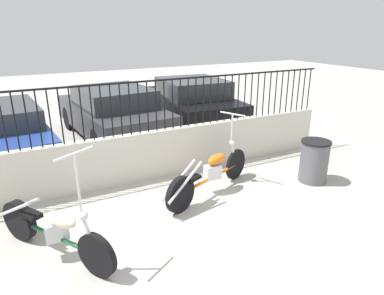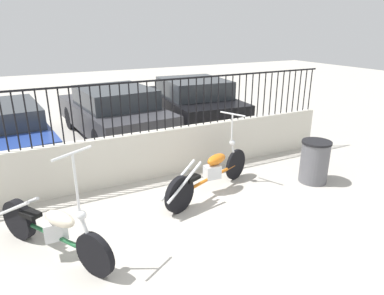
% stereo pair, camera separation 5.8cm
% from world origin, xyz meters
% --- Properties ---
extents(ground_plane, '(40.00, 40.00, 0.00)m').
position_xyz_m(ground_plane, '(0.00, 0.00, 0.00)').
color(ground_plane, '#ADA89E').
extents(low_wall, '(8.25, 0.18, 0.93)m').
position_xyz_m(low_wall, '(0.00, 2.62, 0.46)').
color(low_wall, beige).
rests_on(low_wall, ground_plane).
extents(fence_railing, '(8.25, 0.04, 0.97)m').
position_xyz_m(fence_railing, '(-0.00, 2.62, 1.54)').
color(fence_railing, black).
rests_on(fence_railing, low_wall).
extents(motorcycle_orange, '(2.14, 1.03, 1.35)m').
position_xyz_m(motorcycle_orange, '(0.60, 1.43, 0.40)').
color(motorcycle_orange, black).
rests_on(motorcycle_orange, ground_plane).
extents(motorcycle_green, '(1.19, 1.85, 1.54)m').
position_xyz_m(motorcycle_green, '(-2.01, 0.96, 0.37)').
color(motorcycle_green, black).
rests_on(motorcycle_green, ground_plane).
extents(trash_bin, '(0.54, 0.54, 0.81)m').
position_xyz_m(trash_bin, '(2.68, 1.00, 0.41)').
color(trash_bin, '#56565B').
rests_on(trash_bin, ground_plane).
extents(car_dark_grey, '(2.22, 4.32, 1.32)m').
position_xyz_m(car_dark_grey, '(0.12, 5.59, 0.67)').
color(car_dark_grey, black).
rests_on(car_dark_grey, ground_plane).
extents(car_black, '(2.11, 4.07, 1.39)m').
position_xyz_m(car_black, '(2.42, 5.55, 0.70)').
color(car_black, black).
rests_on(car_black, ground_plane).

